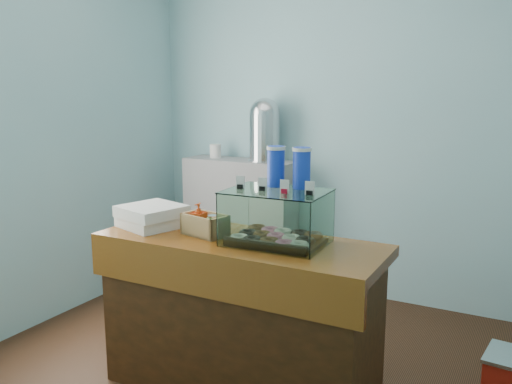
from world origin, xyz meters
The scene contains 8 objects.
ground centered at (0.00, 0.00, 0.00)m, with size 3.50×3.50×0.00m, color black.
room_shell centered at (0.03, 0.01, 1.71)m, with size 3.54×3.04×2.82m.
counter centered at (0.00, -0.25, 0.46)m, with size 1.60×0.60×0.90m.
back_shelf centered at (-0.90, 1.32, 0.55)m, with size 1.00×0.32×1.10m, color gray.
display_case centered at (0.22, -0.19, 1.06)m, with size 0.54×0.41×0.51m.
condiment_crate centered at (-0.22, -0.26, 0.96)m, with size 0.28×0.20×0.18m.
pastry_boxes centered at (-0.59, -0.26, 0.97)m, with size 0.41×0.42×0.13m.
coffee_urn centered at (-0.66, 1.33, 1.38)m, with size 0.29×0.29×0.53m.
Camera 1 is at (1.43, -2.72, 1.72)m, focal length 38.00 mm.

